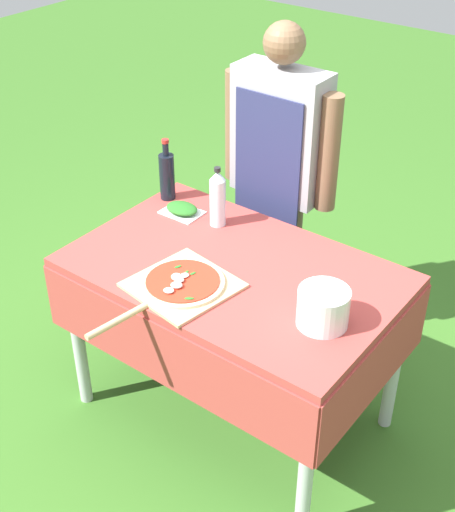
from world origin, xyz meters
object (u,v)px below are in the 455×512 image
(herb_container, at_px, (182,209))
(mixing_tub, at_px, (323,307))
(person_cook, at_px, (279,165))
(oil_bottle, at_px, (167,175))
(water_bottle, at_px, (218,198))
(prep_table, at_px, (234,290))
(pizza_on_peel, at_px, (180,285))

(herb_container, relative_size, mixing_tub, 0.97)
(person_cook, bearing_deg, oil_bottle, 43.13)
(oil_bottle, distance_m, water_bottle, 0.32)
(prep_table, height_order, person_cook, person_cook)
(oil_bottle, bearing_deg, herb_container, -25.74)
(person_cook, relative_size, herb_container, 8.82)
(person_cook, xyz_separation_m, mixing_tub, (0.65, -0.69, -0.07))
(person_cook, relative_size, pizza_on_peel, 2.47)
(mixing_tub, bearing_deg, prep_table, 168.73)
(oil_bottle, bearing_deg, mixing_tub, -19.24)
(oil_bottle, height_order, mixing_tub, oil_bottle)
(prep_table, distance_m, pizza_on_peel, 0.27)
(person_cook, xyz_separation_m, herb_container, (-0.22, -0.41, -0.12))
(herb_container, bearing_deg, prep_table, -24.80)
(oil_bottle, relative_size, water_bottle, 1.07)
(water_bottle, bearing_deg, person_cook, 83.61)
(person_cook, height_order, oil_bottle, person_cook)
(water_bottle, height_order, herb_container, water_bottle)
(mixing_tub, bearing_deg, person_cook, 133.07)
(person_cook, bearing_deg, herb_container, 61.09)
(person_cook, relative_size, oil_bottle, 5.43)
(person_cook, xyz_separation_m, oil_bottle, (-0.36, -0.34, -0.02))
(oil_bottle, relative_size, mixing_tub, 1.57)
(prep_table, xyz_separation_m, oil_bottle, (-0.56, 0.26, 0.22))
(herb_container, bearing_deg, mixing_tub, -18.15)
(pizza_on_peel, xyz_separation_m, herb_container, (-0.35, 0.42, 0.01))
(oil_bottle, bearing_deg, person_cook, 43.38)
(person_cook, height_order, mixing_tub, person_cook)
(pizza_on_peel, height_order, oil_bottle, oil_bottle)
(prep_table, bearing_deg, herb_container, 155.20)
(person_cook, relative_size, mixing_tub, 8.55)
(prep_table, relative_size, mixing_tub, 7.09)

